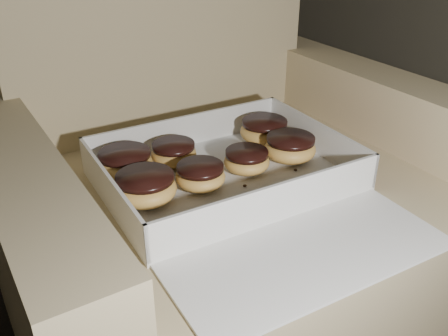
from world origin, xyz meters
TOP-DOWN VIEW (x-y plane):
  - armchair at (0.74, -0.04)m, footprint 0.87×0.73m
  - bakery_box at (0.71, -0.15)m, footprint 0.45×0.53m
  - donut_a at (0.55, -0.10)m, footprint 0.11×0.11m
  - donut_b at (0.85, -0.11)m, footprint 0.10×0.10m
  - donut_c at (0.65, -0.11)m, footprint 0.09×0.09m
  - donut_d at (0.75, -0.10)m, footprint 0.09×0.09m
  - donut_e at (0.55, -0.00)m, footprint 0.10×0.10m
  - donut_f at (0.65, -0.00)m, footprint 0.09×0.09m
  - donut_g at (0.86, -0.02)m, footprint 0.10×0.10m
  - crumb_a at (0.67, -0.19)m, footprint 0.01×0.01m
  - crumb_b at (0.72, -0.15)m, footprint 0.01×0.01m
  - crumb_c at (0.83, -0.15)m, footprint 0.01×0.01m

SIDE VIEW (x-z plane):
  - armchair at x=0.74m, z-range -0.17..0.74m
  - crumb_a at x=0.67m, z-range 0.41..0.42m
  - crumb_b at x=0.72m, z-range 0.41..0.42m
  - crumb_c at x=0.83m, z-range 0.41..0.42m
  - bakery_box at x=0.71m, z-range 0.38..0.46m
  - donut_d at x=0.75m, z-range 0.41..0.46m
  - donut_f at x=0.65m, z-range 0.41..0.46m
  - donut_c at x=0.65m, z-range 0.41..0.46m
  - donut_b at x=0.85m, z-range 0.41..0.46m
  - donut_g at x=0.86m, z-range 0.41..0.46m
  - donut_e at x=0.55m, z-range 0.41..0.46m
  - donut_a at x=0.55m, z-range 0.41..0.47m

